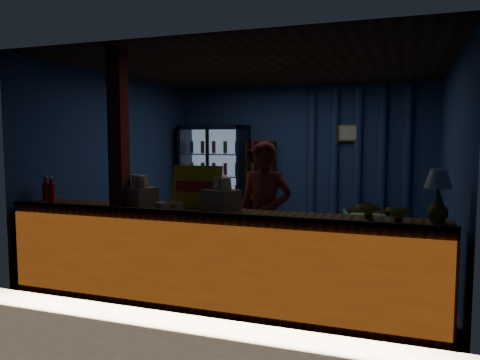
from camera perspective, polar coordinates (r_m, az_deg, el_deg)
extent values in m
plane|color=#515154|center=(6.56, 3.18, -9.60)|extent=(4.60, 4.60, 0.00)
plane|color=navy|center=(8.48, 7.44, 2.63)|extent=(4.60, 0.00, 4.60)
plane|color=navy|center=(4.29, -5.07, 0.17)|extent=(4.60, 0.00, 4.60)
plane|color=navy|center=(7.34, -14.26, 2.12)|extent=(0.00, 4.40, 4.40)
plane|color=navy|center=(6.12, 24.39, 1.23)|extent=(0.00, 4.40, 4.40)
plane|color=#472D19|center=(6.41, 3.30, 13.49)|extent=(4.60, 4.60, 0.00)
cube|color=brown|center=(4.71, -3.45, -9.58)|extent=(4.40, 0.55, 0.95)
cube|color=red|center=(4.45, -4.93, -10.46)|extent=(4.35, 0.02, 0.81)
cube|color=#352310|center=(4.36, -4.87, -4.12)|extent=(4.40, 0.04, 0.04)
cube|color=maroon|center=(5.07, -14.48, 0.80)|extent=(0.16, 0.16, 2.60)
cube|color=black|center=(8.89, -2.51, 0.52)|extent=(1.20, 0.06, 1.90)
cube|color=black|center=(8.87, -6.58, 0.49)|extent=(0.06, 0.60, 1.90)
cube|color=black|center=(8.44, 0.39, 0.28)|extent=(0.06, 0.60, 1.90)
cube|color=black|center=(8.61, -3.21, 6.43)|extent=(1.20, 0.60, 0.08)
cube|color=black|center=(8.76, -3.15, -5.56)|extent=(1.20, 0.60, 0.08)
cube|color=#99B2D8|center=(8.84, -2.63, 0.50)|extent=(1.08, 0.02, 1.74)
cube|color=white|center=(8.38, -3.92, 0.23)|extent=(1.12, 0.02, 1.78)
cube|color=black|center=(8.36, -3.98, 0.22)|extent=(0.05, 0.05, 1.80)
cube|color=silver|center=(8.74, -3.16, -4.72)|extent=(1.08, 0.48, 0.02)
cylinder|color=red|center=(8.90, -5.84, -3.71)|extent=(0.07, 0.07, 0.22)
cylinder|color=#1F5C17|center=(8.81, -4.51, -3.79)|extent=(0.07, 0.07, 0.22)
cylinder|color=#A57A19|center=(8.72, -3.16, -3.88)|extent=(0.07, 0.07, 0.22)
cylinder|color=#231854|center=(8.63, -1.78, -3.96)|extent=(0.07, 0.07, 0.22)
cylinder|color=maroon|center=(8.56, -0.37, -4.04)|extent=(0.07, 0.07, 0.22)
cube|color=silver|center=(8.68, -3.17, -2.12)|extent=(1.08, 0.48, 0.02)
cylinder|color=#1F5C17|center=(8.85, -5.86, -1.15)|extent=(0.07, 0.07, 0.22)
cylinder|color=#A57A19|center=(8.75, -4.53, -1.21)|extent=(0.07, 0.07, 0.22)
cylinder|color=#231854|center=(8.66, -3.17, -1.26)|extent=(0.07, 0.07, 0.22)
cylinder|color=maroon|center=(8.58, -1.79, -1.32)|extent=(0.07, 0.07, 0.22)
cylinder|color=red|center=(8.50, -0.38, -1.38)|extent=(0.07, 0.07, 0.22)
cube|color=silver|center=(8.64, -3.18, 0.52)|extent=(1.08, 0.48, 0.02)
cylinder|color=#A57A19|center=(8.81, -5.89, 1.44)|extent=(0.07, 0.07, 0.22)
cylinder|color=#231854|center=(8.72, -4.55, 1.41)|extent=(0.07, 0.07, 0.22)
cylinder|color=maroon|center=(8.63, -3.19, 1.38)|extent=(0.07, 0.07, 0.22)
cylinder|color=red|center=(8.54, -1.80, 1.34)|extent=(0.07, 0.07, 0.22)
cylinder|color=#1F5C17|center=(8.46, -0.38, 1.31)|extent=(0.07, 0.07, 0.22)
cube|color=silver|center=(8.61, -3.20, 3.17)|extent=(1.08, 0.48, 0.02)
cylinder|color=#231854|center=(8.79, -5.91, 4.04)|extent=(0.07, 0.07, 0.22)
cylinder|color=maroon|center=(8.70, -4.57, 4.04)|extent=(0.07, 0.07, 0.22)
cylinder|color=red|center=(8.61, -3.20, 4.03)|extent=(0.07, 0.07, 0.22)
cylinder|color=#1F5C17|center=(8.53, -1.80, 4.03)|extent=(0.07, 0.07, 0.22)
cylinder|color=#A57A19|center=(8.45, -0.38, 4.02)|extent=(0.07, 0.07, 0.22)
cube|color=#352310|center=(8.65, 2.80, -0.61)|extent=(0.50, 0.02, 1.60)
cube|color=#352310|center=(8.59, 1.04, -0.64)|extent=(0.03, 0.28, 1.60)
cube|color=#352310|center=(8.46, 4.06, -0.74)|extent=(0.03, 0.28, 1.60)
cube|color=#352310|center=(8.62, 2.52, -5.32)|extent=(0.46, 0.26, 0.02)
cube|color=#352310|center=(8.55, 2.54, -2.36)|extent=(0.46, 0.26, 0.02)
cube|color=#352310|center=(8.51, 2.55, 0.65)|extent=(0.46, 0.26, 0.02)
cube|color=#352310|center=(8.48, 2.56, 3.68)|extent=(0.46, 0.26, 0.02)
cylinder|color=navy|center=(8.39, 8.69, 2.58)|extent=(0.14, 0.14, 2.50)
cylinder|color=navy|center=(8.32, 11.40, 2.52)|extent=(0.14, 0.14, 2.50)
cylinder|color=navy|center=(8.27, 14.15, 2.45)|extent=(0.14, 0.14, 2.50)
cylinder|color=navy|center=(8.24, 16.92, 2.37)|extent=(0.14, 0.14, 2.50)
cylinder|color=navy|center=(8.23, 19.70, 2.29)|extent=(0.14, 0.14, 2.50)
cube|color=gold|center=(8.24, 13.15, 5.59)|extent=(0.36, 0.03, 0.28)
cube|color=silver|center=(8.22, 13.13, 5.59)|extent=(0.30, 0.01, 0.22)
imported|color=maroon|center=(5.06, 2.99, -4.53)|extent=(0.60, 0.40, 1.64)
imported|color=#5EBD73|center=(7.56, 14.78, -5.66)|extent=(0.70, 0.71, 0.55)
cube|color=#352310|center=(7.74, 15.27, -5.47)|extent=(0.65, 0.53, 0.53)
cylinder|color=#352310|center=(7.68, 15.33, -3.12)|extent=(0.11, 0.11, 0.11)
cube|color=#EBA70C|center=(4.88, -5.27, -0.79)|extent=(0.55, 0.12, 0.43)
cube|color=red|center=(4.87, -5.37, -0.81)|extent=(0.46, 0.04, 0.11)
cylinder|color=red|center=(5.85, -22.55, -1.31)|extent=(0.09, 0.09, 0.20)
cylinder|color=red|center=(5.83, -22.60, 0.07)|extent=(0.04, 0.04, 0.08)
cylinder|color=white|center=(5.83, -22.61, 0.40)|extent=(0.04, 0.04, 0.02)
cylinder|color=red|center=(5.69, -21.99, -1.46)|extent=(0.09, 0.09, 0.20)
cylinder|color=red|center=(5.67, -22.04, -0.04)|extent=(0.04, 0.04, 0.08)
cylinder|color=white|center=(5.67, -22.05, 0.29)|extent=(0.04, 0.04, 0.02)
cube|color=#A88351|center=(5.05, -12.01, -2.01)|extent=(0.39, 0.37, 0.20)
cube|color=yellow|center=(5.09, -12.53, -0.08)|extent=(0.10, 0.08, 0.13)
cube|color=orange|center=(5.03, -12.04, -0.14)|extent=(0.10, 0.08, 0.13)
cube|color=yellow|center=(4.96, -11.55, -0.20)|extent=(0.10, 0.08, 0.13)
cube|color=#A88351|center=(4.68, -2.29, -2.45)|extent=(0.39, 0.36, 0.21)
cube|color=yellow|center=(4.71, -2.99, -0.33)|extent=(0.10, 0.08, 0.13)
cube|color=orange|center=(4.66, -2.30, -0.39)|extent=(0.10, 0.08, 0.13)
cube|color=yellow|center=(4.60, -1.59, -0.46)|extent=(0.10, 0.08, 0.13)
cylinder|color=silver|center=(4.81, -8.58, -3.39)|extent=(0.43, 0.43, 0.02)
cube|color=yellow|center=(4.76, -7.69, -3.03)|extent=(0.09, 0.07, 0.05)
cube|color=orange|center=(4.83, -7.62, -2.92)|extent=(0.11, 0.11, 0.05)
cube|color=yellow|center=(4.88, -8.11, -2.84)|extent=(0.07, 0.09, 0.05)
cube|color=orange|center=(4.88, -8.87, -2.84)|extent=(0.11, 0.11, 0.05)
cube|color=yellow|center=(4.84, -9.46, -2.92)|extent=(0.09, 0.07, 0.05)
cube|color=orange|center=(4.78, -9.55, -3.03)|extent=(0.11, 0.11, 0.05)
cube|color=yellow|center=(4.73, -9.07, -3.11)|extent=(0.07, 0.09, 0.05)
cube|color=orange|center=(4.72, -8.29, -3.11)|extent=(0.11, 0.11, 0.05)
cylinder|color=black|center=(4.37, 22.86, -4.53)|extent=(0.11, 0.11, 0.04)
cylinder|color=black|center=(4.34, 22.94, -2.43)|extent=(0.02, 0.02, 0.32)
cone|color=white|center=(4.32, 23.03, 0.17)|extent=(0.23, 0.23, 0.16)
sphere|color=olive|center=(4.27, 22.96, -3.73)|extent=(0.17, 0.17, 0.17)
cone|color=#20591E|center=(4.25, 23.03, -1.88)|extent=(0.09, 0.09, 0.13)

